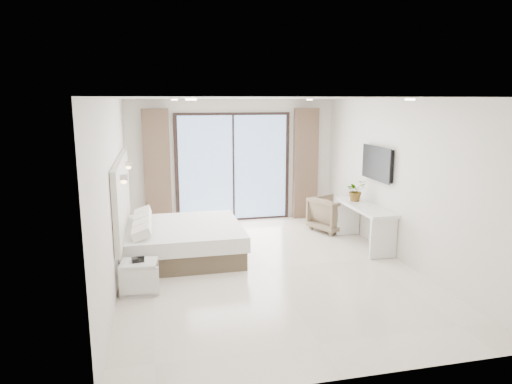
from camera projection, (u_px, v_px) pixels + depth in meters
ground at (267, 268)px, 7.41m from camera, size 6.20×6.20×0.00m
room_shell at (244, 165)px, 7.86m from camera, size 4.62×6.22×2.72m
bed at (181, 241)px, 7.87m from camera, size 2.00×1.90×0.70m
nightstand at (139, 277)px, 6.41m from camera, size 0.54×0.46×0.45m
phone at (138, 260)px, 6.37m from camera, size 0.18×0.15×0.05m
console_desk at (365, 217)px, 8.41m from camera, size 0.50×1.61×0.77m
plant at (356, 193)px, 8.74m from camera, size 0.45×0.48×0.32m
armchair at (332, 212)px, 9.45m from camera, size 0.95×0.97×0.78m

